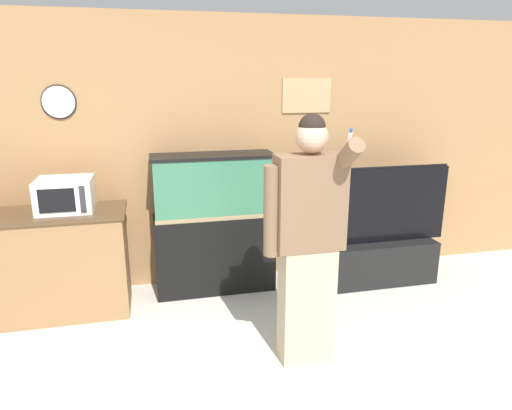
% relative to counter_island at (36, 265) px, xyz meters
% --- Properties ---
extents(wall_back_paneled, '(10.00, 0.08, 2.60)m').
position_rel_counter_island_xyz_m(wall_back_paneled, '(1.40, 0.46, 0.83)').
color(wall_back_paneled, '#A87A4C').
rests_on(wall_back_paneled, ground_plane).
extents(counter_island, '(1.56, 0.54, 0.94)m').
position_rel_counter_island_xyz_m(counter_island, '(0.00, 0.00, 0.00)').
color(counter_island, olive).
rests_on(counter_island, ground_plane).
extents(microwave, '(0.45, 0.39, 0.28)m').
position_rel_counter_island_xyz_m(microwave, '(0.30, 0.01, 0.61)').
color(microwave, white).
rests_on(microwave, counter_island).
extents(aquarium_on_stand, '(1.14, 0.38, 1.35)m').
position_rel_counter_island_xyz_m(aquarium_on_stand, '(1.57, 0.19, 0.20)').
color(aquarium_on_stand, black).
rests_on(aquarium_on_stand, ground_plane).
extents(tv_on_stand, '(1.57, 0.40, 1.20)m').
position_rel_counter_island_xyz_m(tv_on_stand, '(3.13, -0.02, -0.12)').
color(tv_on_stand, black).
rests_on(tv_on_stand, ground_plane).
extents(person_standing, '(0.57, 0.43, 1.80)m').
position_rel_counter_island_xyz_m(person_standing, '(2.05, -1.12, 0.47)').
color(person_standing, '#BCAD89').
rests_on(person_standing, ground_plane).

